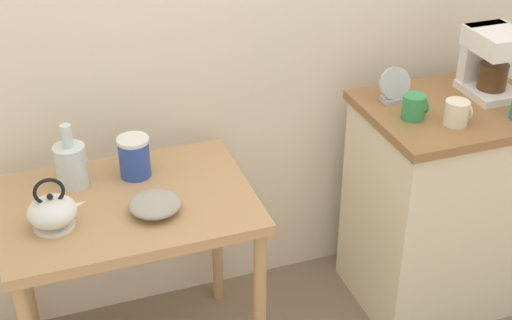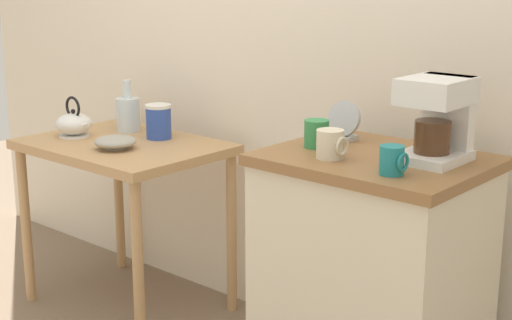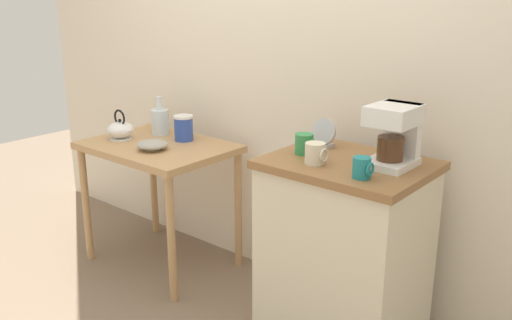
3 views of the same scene
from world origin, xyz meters
The scene contains 13 objects.
ground_plane centered at (0.00, 0.00, 0.00)m, with size 8.00×8.00×0.00m, color #7A6651.
back_wall centered at (0.10, 0.46, 1.40)m, with size 4.40×0.10×2.80m, color beige.
wooden_table centered at (-0.59, 0.05, 0.65)m, with size 0.85×0.61×0.75m.
kitchen_counter centered at (0.68, 0.04, 0.45)m, with size 0.69×0.55×0.90m.
bowl_stoneware centered at (-0.51, -0.06, 0.78)m, with size 0.17×0.17×0.06m.
teakettle centered at (-0.83, -0.03, 0.81)m, with size 0.19×0.16×0.18m.
glass_carafe_vase centered at (-0.75, 0.21, 0.84)m, with size 0.11×0.11×0.23m.
canister_enamel centered at (-0.53, 0.20, 0.83)m, with size 0.11×0.11×0.15m.
coffee_maker centered at (0.85, 0.11, 1.04)m, with size 0.18×0.22×0.26m.
mug_tall_green centered at (0.47, 0.01, 0.95)m, with size 0.09×0.08×0.09m.
mug_small_cream centered at (0.59, -0.08, 0.95)m, with size 0.09×0.09×0.09m.
mug_dark_teal centered at (0.83, -0.12, 0.95)m, with size 0.08×0.07×0.09m.
table_clock centered at (0.47, 0.16, 0.96)m, with size 0.12×0.06×0.14m.
Camera 3 is at (1.86, -2.00, 1.63)m, focal length 39.53 mm.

